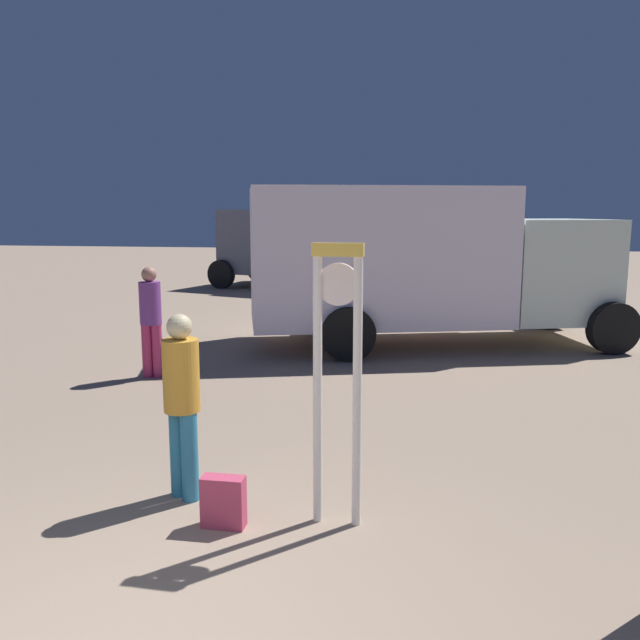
{
  "coord_description": "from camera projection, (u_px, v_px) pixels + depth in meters",
  "views": [
    {
      "loc": [
        1.62,
        -2.76,
        2.43
      ],
      "look_at": [
        0.37,
        4.54,
        1.2
      ],
      "focal_mm": 36.67,
      "sensor_mm": 36.0,
      "label": 1
    }
  ],
  "objects": [
    {
      "name": "box_truck_near",
      "position": [
        418.0,
        260.0,
        11.87
      ],
      "size": [
        7.06,
        4.31,
        2.85
      ],
      "color": "white",
      "rests_on": "ground_plane"
    },
    {
      "name": "backpack",
      "position": [
        224.0,
        502.0,
        5.08
      ],
      "size": [
        0.34,
        0.19,
        0.41
      ],
      "color": "#C03E5C",
      "rests_on": "ground_plane"
    },
    {
      "name": "standing_clock",
      "position": [
        338.0,
        362.0,
        4.97
      ],
      "size": [
        0.39,
        0.11,
        2.2
      ],
      "color": "white",
      "rests_on": "ground_plane"
    },
    {
      "name": "person_near_clock",
      "position": [
        182.0,
        397.0,
        5.48
      ],
      "size": [
        0.31,
        0.31,
        1.6
      ],
      "color": "teal",
      "rests_on": "ground_plane"
    },
    {
      "name": "person_distant",
      "position": [
        151.0,
        316.0,
        9.57
      ],
      "size": [
        0.31,
        0.31,
        1.64
      ],
      "color": "#C13465",
      "rests_on": "ground_plane"
    },
    {
      "name": "box_truck_far",
      "position": [
        321.0,
        240.0,
        20.32
      ],
      "size": [
        6.87,
        4.17,
        2.81
      ],
      "color": "white",
      "rests_on": "ground_plane"
    }
  ]
}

